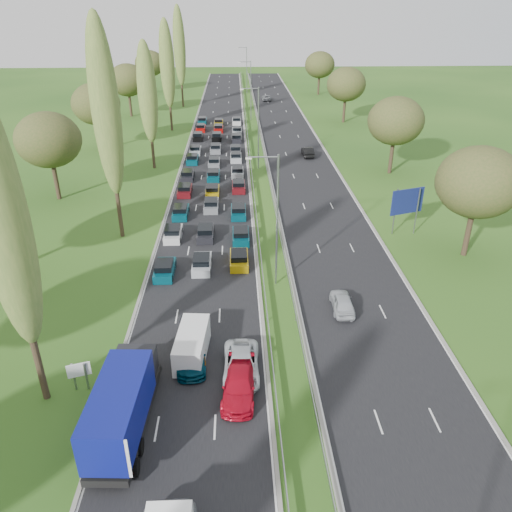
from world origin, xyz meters
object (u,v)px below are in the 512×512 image
object	(u,v)px
blue_lorry	(123,403)
direction_sign	(407,203)
info_sign	(79,373)
near_car_2	(135,374)
white_van_rear	(192,343)

from	to	relation	value
blue_lorry	direction_sign	size ratio (longest dim) A/B	1.79
info_sign	direction_sign	bearing A→B (deg)	39.40
info_sign	direction_sign	size ratio (longest dim) A/B	0.40
near_car_2	direction_sign	distance (m)	34.46
near_car_2	info_sign	size ratio (longest dim) A/B	2.43
near_car_2	white_van_rear	xyz separation A→B (m)	(3.66, 2.83, 0.32)
info_sign	blue_lorry	bearing A→B (deg)	-44.87
near_car_2	blue_lorry	xyz separation A→B (m)	(0.20, -4.12, 1.31)
near_car_2	direction_sign	world-z (taller)	direction_sign
blue_lorry	white_van_rear	world-z (taller)	blue_lorry
near_car_2	white_van_rear	size ratio (longest dim) A/B	1.00
near_car_2	blue_lorry	bearing A→B (deg)	-87.22
blue_lorry	white_van_rear	size ratio (longest dim) A/B	1.83
near_car_2	direction_sign	size ratio (longest dim) A/B	0.98
white_van_rear	info_sign	world-z (taller)	info_sign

